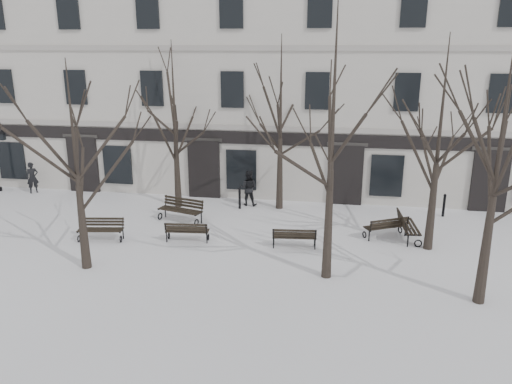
% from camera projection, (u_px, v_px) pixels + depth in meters
% --- Properties ---
extents(ground, '(100.00, 100.00, 0.00)m').
position_uv_depth(ground, '(243.00, 268.00, 17.32)').
color(ground, white).
rests_on(ground, ground).
extents(building, '(40.40, 10.20, 11.40)m').
position_uv_depth(building, '(286.00, 80.00, 28.01)').
color(building, '#BCB7AE').
rests_on(building, ground).
extents(tree_1, '(4.95, 4.95, 7.07)m').
position_uv_depth(tree_1, '(74.00, 142.00, 16.12)').
color(tree_1, black).
rests_on(tree_1, ground).
extents(tree_2, '(6.12, 6.12, 8.75)m').
position_uv_depth(tree_2, '(333.00, 113.00, 15.13)').
color(tree_2, black).
rests_on(tree_2, ground).
extents(tree_3, '(5.58, 5.58, 7.97)m').
position_uv_depth(tree_3, '(501.00, 139.00, 13.62)').
color(tree_3, black).
rests_on(tree_3, ground).
extents(tree_4, '(5.37, 5.37, 7.67)m').
position_uv_depth(tree_4, '(174.00, 106.00, 22.56)').
color(tree_4, black).
rests_on(tree_4, ground).
extents(tree_5, '(5.53, 5.53, 7.90)m').
position_uv_depth(tree_5, '(281.00, 103.00, 22.25)').
color(tree_5, black).
rests_on(tree_5, ground).
extents(tree_6, '(5.50, 5.50, 7.86)m').
position_uv_depth(tree_6, '(441.00, 119.00, 17.57)').
color(tree_6, black).
rests_on(tree_6, ground).
extents(bench_0, '(1.82, 0.89, 0.88)m').
position_uv_depth(bench_0, '(101.00, 229.00, 19.67)').
color(bench_0, black).
rests_on(bench_0, ground).
extents(bench_1, '(1.73, 0.76, 0.85)m').
position_uv_depth(bench_1, '(187.00, 231.00, 19.49)').
color(bench_1, black).
rests_on(bench_1, ground).
extents(bench_2, '(1.71, 0.76, 0.84)m').
position_uv_depth(bench_2, '(294.00, 237.00, 18.91)').
color(bench_2, black).
rests_on(bench_2, ground).
extents(bench_3, '(2.10, 1.25, 1.01)m').
position_uv_depth(bench_3, '(181.00, 209.00, 21.78)').
color(bench_3, black).
rests_on(bench_3, ground).
extents(bench_4, '(1.82, 1.37, 0.89)m').
position_uv_depth(bench_4, '(386.00, 226.00, 19.91)').
color(bench_4, black).
rests_on(bench_4, ground).
extents(bench_5, '(0.85, 2.00, 0.98)m').
position_uv_depth(bench_5, '(407.00, 225.00, 19.84)').
color(bench_5, black).
rests_on(bench_5, ground).
extents(bollard_a, '(0.13, 0.13, 1.05)m').
position_uv_depth(bollard_a, '(240.00, 197.00, 23.42)').
color(bollard_a, black).
rests_on(bollard_a, ground).
extents(bollard_b, '(0.14, 0.14, 1.05)m').
position_uv_depth(bollard_b, '(444.00, 204.00, 22.36)').
color(bollard_b, black).
rests_on(bollard_b, ground).
extents(pedestrian_a, '(0.70, 0.68, 1.62)m').
position_uv_depth(pedestrian_a, '(34.00, 193.00, 26.12)').
color(pedestrian_a, black).
rests_on(pedestrian_a, ground).
extents(pedestrian_b, '(0.87, 0.69, 1.71)m').
position_uv_depth(pedestrian_b, '(249.00, 205.00, 24.11)').
color(pedestrian_b, black).
rests_on(pedestrian_b, ground).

